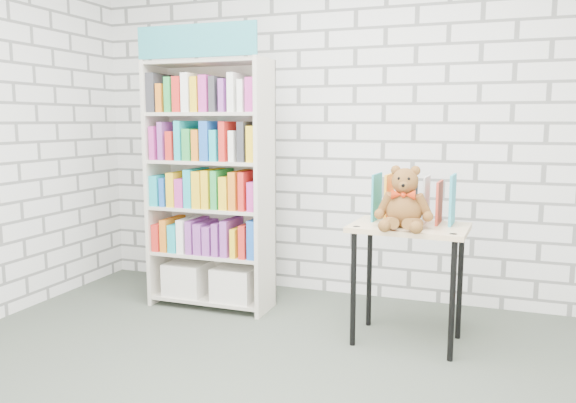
% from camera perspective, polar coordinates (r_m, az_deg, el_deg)
% --- Properties ---
extents(room_shell, '(4.52, 4.02, 2.81)m').
position_cam_1_polar(room_shell, '(2.63, -3.37, 16.23)').
color(room_shell, silver).
rests_on(room_shell, ground).
extents(bookshelf, '(0.93, 0.36, 2.08)m').
position_cam_1_polar(bookshelf, '(4.26, -7.91, 1.85)').
color(bookshelf, beige).
rests_on(bookshelf, ground).
extents(display_table, '(0.74, 0.54, 0.77)m').
position_cam_1_polar(display_table, '(3.63, 12.18, -4.01)').
color(display_table, tan).
rests_on(display_table, ground).
extents(table_books, '(0.51, 0.25, 0.30)m').
position_cam_1_polar(table_books, '(3.70, 12.64, 0.22)').
color(table_books, teal).
rests_on(table_books, display_table).
extents(teddy_bear, '(0.35, 0.33, 0.38)m').
position_cam_1_polar(teddy_bear, '(3.48, 11.70, -0.17)').
color(teddy_bear, brown).
rests_on(teddy_bear, display_table).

